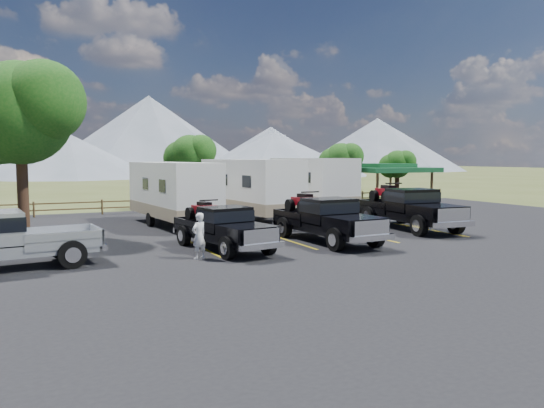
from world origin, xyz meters
name	(u,v)px	position (x,y,z in m)	size (l,w,h in m)	color
ground	(378,252)	(0.00, 0.00, 0.00)	(320.00, 320.00, 0.00)	#464E21
asphalt_lot	(337,241)	(0.00, 3.00, 0.02)	(44.00, 34.00, 0.04)	black
stall_lines	(326,237)	(0.00, 4.00, 0.04)	(12.12, 5.50, 0.01)	gold
tree_big_nw	(19,113)	(-12.55, 9.03, 5.60)	(5.54, 5.18, 7.84)	black
tree_ne_a	(341,160)	(8.97, 17.01, 3.48)	(3.11, 2.92, 4.76)	black
tree_ne_b	(397,164)	(14.98, 18.01, 3.13)	(2.77, 2.59, 4.27)	black
tree_north	(190,155)	(-2.03, 19.02, 3.83)	(3.46, 3.24, 5.25)	black
rail_fence	(247,200)	(2.00, 18.50, 0.61)	(36.12, 0.12, 1.00)	brown
pavilion	(385,169)	(13.00, 17.00, 2.79)	(6.20, 6.20, 3.22)	brown
mountain_range	(49,138)	(-7.63, 105.98, 7.87)	(209.00, 71.00, 20.00)	slate
rig_left	(222,226)	(-5.38, 2.92, 0.96)	(2.71, 5.94, 1.91)	black
rig_center	(326,218)	(-0.68, 2.89, 1.06)	(2.49, 6.44, 2.12)	black
rig_right	(408,207)	(5.29, 4.71, 1.15)	(2.82, 7.03, 2.30)	black
trailer_left	(173,193)	(-5.27, 11.02, 1.81)	(3.26, 9.78, 3.38)	white
trailer_center	(250,188)	(-0.53, 11.74, 1.89)	(3.44, 10.20, 3.53)	white
trailer_right	(311,184)	(5.07, 14.47, 1.92)	(3.09, 10.36, 3.59)	white
pickup_silver	(1,240)	(-13.17, 2.32, 1.03)	(6.54, 2.80, 1.90)	#A9ADB2
person_a	(199,236)	(-6.80, 1.42, 0.87)	(0.61, 0.40, 1.67)	white
person_b	(227,227)	(-5.01, 3.36, 0.88)	(0.81, 0.63, 1.67)	slate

